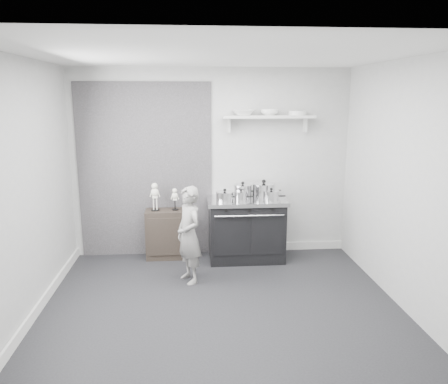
{
  "coord_description": "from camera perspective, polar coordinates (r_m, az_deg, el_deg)",
  "views": [
    {
      "loc": [
        -0.33,
        -4.46,
        2.3
      ],
      "look_at": [
        0.11,
        0.95,
        1.11
      ],
      "focal_mm": 35.0,
      "sensor_mm": 36.0,
      "label": 1
    }
  ],
  "objects": [
    {
      "name": "stove",
      "position": [
        6.27,
        2.9,
        -4.8
      ],
      "size": [
        1.11,
        0.69,
        0.89
      ],
      "color": "black",
      "rests_on": "ground"
    },
    {
      "name": "room_shell",
      "position": [
        4.66,
        -1.67,
        4.23
      ],
      "size": [
        4.02,
        3.62,
        2.71
      ],
      "color": "#A6A6A4",
      "rests_on": "ground"
    },
    {
      "name": "child",
      "position": [
        5.47,
        -4.59,
        -5.61
      ],
      "size": [
        0.46,
        0.53,
        1.23
      ],
      "primitive_type": "imported",
      "rotation": [
        0.0,
        0.0,
        -1.1
      ],
      "color": "gray",
      "rests_on": "ground"
    },
    {
      "name": "ground",
      "position": [
        5.03,
        -0.41,
        -14.82
      ],
      "size": [
        4.0,
        4.0,
        0.0
      ],
      "primitive_type": "plane",
      "color": "black",
      "rests_on": "ground"
    },
    {
      "name": "pot_front_right",
      "position": [
        6.04,
        6.18,
        -0.47
      ],
      "size": [
        0.31,
        0.23,
        0.18
      ],
      "color": "silver",
      "rests_on": "stove"
    },
    {
      "name": "pot_front_center",
      "position": [
        6.0,
        2.22,
        -0.54
      ],
      "size": [
        0.27,
        0.18,
        0.17
      ],
      "color": "silver",
      "rests_on": "stove"
    },
    {
      "name": "bowl_small",
      "position": [
        6.24,
        5.97,
        10.33
      ],
      "size": [
        0.26,
        0.26,
        0.08
      ],
      "primitive_type": "imported",
      "color": "white",
      "rests_on": "wall_shelf"
    },
    {
      "name": "side_cabinet",
      "position": [
        6.38,
        -7.67,
        -5.45
      ],
      "size": [
        0.55,
        0.32,
        0.71
      ],
      "primitive_type": "cube",
      "color": "black",
      "rests_on": "ground"
    },
    {
      "name": "skeleton_torso",
      "position": [
        6.23,
        -6.44,
        -0.74
      ],
      "size": [
        0.1,
        0.06,
        0.36
      ],
      "primitive_type": null,
      "color": "white",
      "rests_on": "side_cabinet"
    },
    {
      "name": "wall_shelf",
      "position": [
        6.25,
        5.83,
        9.66
      ],
      "size": [
        1.3,
        0.26,
        0.24
      ],
      "color": "silver",
      "rests_on": "room_shell"
    },
    {
      "name": "skeleton_full",
      "position": [
        6.24,
        -9.02,
        -0.34
      ],
      "size": [
        0.13,
        0.08,
        0.46
      ],
      "primitive_type": null,
      "color": "white",
      "rests_on": "side_cabinet"
    },
    {
      "name": "bowl_large",
      "position": [
        6.18,
        2.55,
        10.34
      ],
      "size": [
        0.32,
        0.32,
        0.08
      ],
      "primitive_type": "imported",
      "color": "white",
      "rests_on": "wall_shelf"
    },
    {
      "name": "pot_back_left",
      "position": [
        6.23,
        2.46,
        0.17
      ],
      "size": [
        0.35,
        0.26,
        0.23
      ],
      "color": "silver",
      "rests_on": "stove"
    },
    {
      "name": "pot_front_left",
      "position": [
        5.99,
        0.11,
        -0.56
      ],
      "size": [
        0.33,
        0.24,
        0.18
      ],
      "color": "silver",
      "rests_on": "stove"
    },
    {
      "name": "plate_stack",
      "position": [
        6.32,
        9.58,
        10.15
      ],
      "size": [
        0.25,
        0.25,
        0.06
      ],
      "primitive_type": "cylinder",
      "color": "silver",
      "rests_on": "wall_shelf"
    },
    {
      "name": "pot_back_right",
      "position": [
        6.26,
        5.2,
        0.26
      ],
      "size": [
        0.41,
        0.33,
        0.25
      ],
      "color": "silver",
      "rests_on": "stove"
    }
  ]
}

